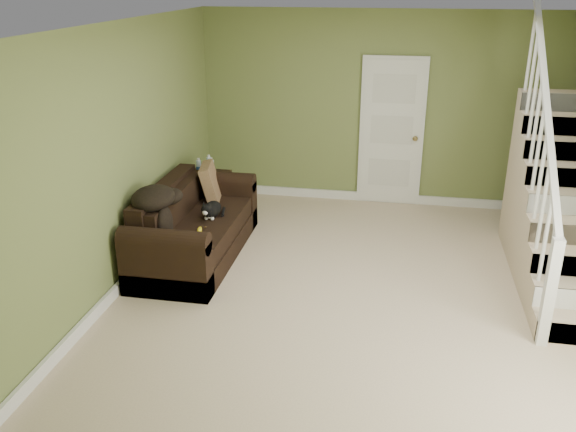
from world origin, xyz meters
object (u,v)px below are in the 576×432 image
at_px(sofa, 192,230).
at_px(banana, 199,230).
at_px(cat, 211,210).
at_px(side_table, 208,197).

xyz_separation_m(sofa, banana, (0.21, -0.36, 0.16)).
bearing_deg(cat, banana, -86.70).
distance_m(cat, banana, 0.45).
bearing_deg(cat, side_table, 113.15).
bearing_deg(side_table, cat, -69.80).
bearing_deg(banana, cat, 78.51).
bearing_deg(sofa, cat, 21.99).
xyz_separation_m(side_table, banana, (0.37, -1.43, 0.16)).
xyz_separation_m(cat, banana, (0.00, -0.44, -0.07)).
height_order(sofa, cat, sofa).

